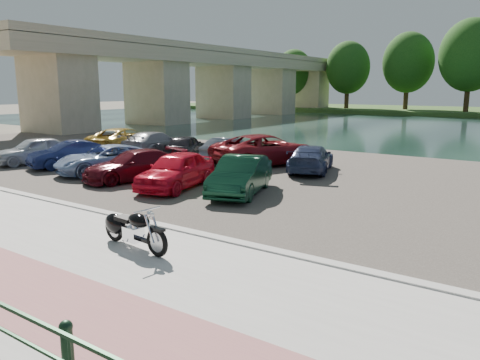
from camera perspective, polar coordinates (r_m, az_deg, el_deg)
The scene contains 20 objects.
ground at distance 11.61m, azimuth -15.19°, elevation -8.49°, with size 200.00×200.00×0.00m, color #595447.
promenade at distance 11.02m, azimuth -19.21°, elevation -9.52°, with size 60.00×6.00×0.10m, color #B4B0AA.
pink_path at distance 10.27m, azimuth -26.10°, elevation -11.28°, with size 60.00×2.00×0.01m, color #A55D65.
kerb at distance 12.89m, azimuth -8.39°, elevation -5.91°, with size 60.00×0.30×0.14m, color #B4B0AA.
parking_lot at distance 20.21m, azimuth 9.25°, elevation 0.16°, with size 60.00×18.00×0.04m, color #3D3731.
river at distance 47.87m, azimuth 24.49°, elevation 5.57°, with size 120.00×40.00×0.00m, color #1B302D.
bridge at distance 60.29m, azimuth -2.62°, elevation 12.75°, with size 7.00×56.00×8.55m.
motorcycle at distance 11.46m, azimuth -13.36°, elevation -5.70°, with size 2.33×0.75×1.05m.
car_0 at distance 26.00m, azimuth -23.73°, elevation 3.33°, with size 1.59×3.94×1.34m, color #AAB0B6.
car_1 at distance 24.10m, azimuth -19.98°, elevation 2.96°, with size 1.34×3.84×1.26m, color #151C42.
car_2 at distance 21.90m, azimuth -15.94°, elevation 2.45°, with size 2.10×4.56×1.27m, color #849BC1.
car_3 at distance 19.95m, azimuth -12.74°, elevation 1.76°, with size 1.75×4.30×1.25m, color #4F0B14.
car_4 at distance 18.05m, azimuth -7.80°, elevation 1.21°, with size 1.65×4.11×1.40m, color red.
car_5 at distance 16.89m, azimuth 0.08°, elevation 0.57°, with size 1.44×4.13×1.36m, color #0F3722.
car_6 at distance 29.34m, azimuth -14.10°, elevation 4.81°, with size 2.37×5.13×1.43m, color #AC8527.
car_7 at distance 27.53m, azimuth -10.46°, elevation 4.47°, with size 1.87×4.61×1.34m, color gray.
car_8 at distance 26.05m, azimuth -6.64°, elevation 4.14°, with size 1.50×3.73×1.27m, color black.
car_9 at distance 24.56m, azimuth -1.40°, elevation 3.76°, with size 1.33×3.80×1.25m, color slate.
car_10 at distance 23.33m, azimuth 3.09°, elevation 3.72°, with size 2.56×5.56×1.54m, color maroon.
car_11 at distance 21.71m, azimuth 8.63°, elevation 2.63°, with size 1.72×4.24×1.23m, color navy.
Camera 1 is at (8.47, -6.96, 3.82)m, focal length 35.00 mm.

